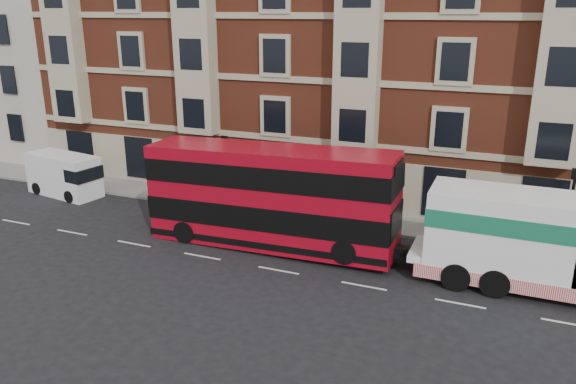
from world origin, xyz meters
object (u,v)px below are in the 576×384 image
Objects in this scene: double_decker_bus at (270,195)px; tow_truck at (537,241)px; box_van at (64,175)px; pedestrian at (181,188)px.

double_decker_bus is 12.07m from tow_truck.
box_van is 2.90× the size of pedestrian.
pedestrian is at bearing 17.81° from box_van.
double_decker_bus is at bearing 2.61° from pedestrian.
tow_truck is 5.51× the size of pedestrian.
box_van is (-27.63, 2.56, -0.93)m from tow_truck.
pedestrian is (7.96, 1.15, -0.22)m from box_van.
tow_truck is at bearing 17.93° from pedestrian.
tow_truck is 1.90× the size of box_van.
double_decker_bus reaches higher than pedestrian.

